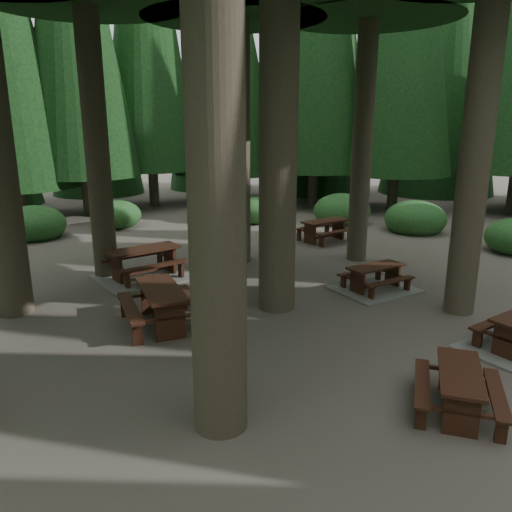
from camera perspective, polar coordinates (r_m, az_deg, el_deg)
ground at (r=11.21m, az=-0.22°, el=-7.00°), size 80.00×80.00×0.00m
picnic_table_a at (r=13.21m, az=13.45°, el=-2.97°), size 2.11×1.80×0.67m
picnic_table_b at (r=10.77m, az=-10.76°, el=-4.99°), size 2.02×2.30×0.85m
picnic_table_c at (r=14.19m, az=-12.63°, el=-1.28°), size 2.52×2.09×0.85m
picnic_table_d at (r=18.27m, az=7.84°, el=3.27°), size 1.77×1.43×0.77m
picnic_table_e at (r=8.21m, az=22.20°, el=-13.47°), size 1.99×1.92×0.67m
shrub_ring at (r=12.03m, az=0.36°, el=-3.40°), size 23.86×24.64×1.49m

